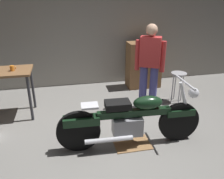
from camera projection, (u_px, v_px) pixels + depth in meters
name	position (u px, v px, depth m)	size (l,w,h in m)	color
ground_plane	(118.00, 146.00, 3.61)	(12.00, 12.00, 0.00)	gray
back_wall	(91.00, 21.00, 5.53)	(8.00, 0.12, 3.10)	gray
motorcycle	(132.00, 119.00, 3.47)	(2.19, 0.60, 1.00)	black
person_standing	(150.00, 64.00, 4.45)	(0.52, 0.37, 1.67)	#494A90
shop_stool	(178.00, 79.00, 4.90)	(0.32, 0.32, 0.64)	#B2B2B7
wooden_dresser	(144.00, 65.00, 5.70)	(0.80, 0.47, 1.10)	brown
drip_tray	(132.00, 144.00, 3.65)	(0.56, 0.40, 0.01)	olive
mug_orange_travel	(12.00, 68.00, 4.12)	(0.10, 0.07, 0.10)	orange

